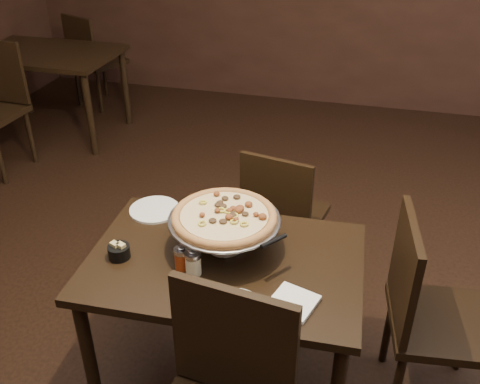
# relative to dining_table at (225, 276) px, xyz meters

# --- Properties ---
(room) EXTENTS (6.04, 7.04, 2.84)m
(room) POSITION_rel_dining_table_xyz_m (0.08, 0.07, 0.81)
(room) COLOR black
(room) RESTS_ON ground
(dining_table) EXTENTS (1.11, 0.77, 0.68)m
(dining_table) POSITION_rel_dining_table_xyz_m (0.00, 0.00, 0.00)
(dining_table) COLOR black
(dining_table) RESTS_ON ground
(background_table) EXTENTS (1.15, 0.77, 0.72)m
(background_table) POSITION_rel_dining_table_xyz_m (-2.18, 2.23, 0.04)
(background_table) COLOR black
(background_table) RESTS_ON ground
(pizza_stand) EXTENTS (0.45, 0.45, 0.19)m
(pizza_stand) POSITION_rel_dining_table_xyz_m (-0.02, 0.07, 0.24)
(pizza_stand) COLOR #BBBAC1
(pizza_stand) RESTS_ON dining_table
(parmesan_shaker) EXTENTS (0.06, 0.06, 0.11)m
(parmesan_shaker) POSITION_rel_dining_table_xyz_m (-0.09, -0.12, 0.14)
(parmesan_shaker) COLOR beige
(parmesan_shaker) RESTS_ON dining_table
(pepper_flake_shaker) EXTENTS (0.06, 0.06, 0.10)m
(pepper_flake_shaker) POSITION_rel_dining_table_xyz_m (-0.14, -0.10, 0.14)
(pepper_flake_shaker) COLOR maroon
(pepper_flake_shaker) RESTS_ON dining_table
(packet_caddy) EXTENTS (0.09, 0.09, 0.07)m
(packet_caddy) POSITION_rel_dining_table_xyz_m (-0.41, -0.09, 0.12)
(packet_caddy) COLOR black
(packet_caddy) RESTS_ON dining_table
(napkin_stack) EXTENTS (0.19, 0.19, 0.02)m
(napkin_stack) POSITION_rel_dining_table_xyz_m (0.31, -0.19, 0.10)
(napkin_stack) COLOR white
(napkin_stack) RESTS_ON dining_table
(plate_left) EXTENTS (0.23, 0.23, 0.01)m
(plate_left) POSITION_rel_dining_table_xyz_m (-0.40, 0.26, 0.09)
(plate_left) COLOR white
(plate_left) RESTS_ON dining_table
(plate_near) EXTENTS (0.22, 0.22, 0.01)m
(plate_near) POSITION_rel_dining_table_xyz_m (0.11, -0.28, 0.09)
(plate_near) COLOR white
(plate_near) RESTS_ON dining_table
(serving_spatula) EXTENTS (0.15, 0.15, 0.02)m
(serving_spatula) POSITION_rel_dining_table_xyz_m (0.20, -0.03, 0.24)
(serving_spatula) COLOR #BBBAC1
(serving_spatula) RESTS_ON pizza_stand
(chair_far) EXTENTS (0.45, 0.45, 0.82)m
(chair_far) POSITION_rel_dining_table_xyz_m (0.10, 0.74, -0.14)
(chair_far) COLOR black
(chair_far) RESTS_ON ground
(chair_side) EXTENTS (0.46, 0.46, 0.89)m
(chair_side) POSITION_rel_dining_table_xyz_m (0.81, 0.12, -0.10)
(chair_side) COLOR black
(chair_side) RESTS_ON ground
(bg_chair_far) EXTENTS (0.54, 0.54, 0.88)m
(bg_chair_far) POSITION_rel_dining_table_xyz_m (-2.14, 2.88, -0.11)
(bg_chair_far) COLOR black
(bg_chair_far) RESTS_ON ground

